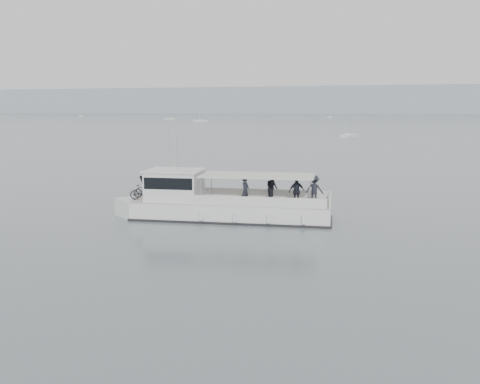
# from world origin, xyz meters

# --- Properties ---
(ground) EXTENTS (1400.00, 1400.00, 0.00)m
(ground) POSITION_xyz_m (0.00, 0.00, 0.00)
(ground) COLOR #566265
(ground) RESTS_ON ground
(headland) EXTENTS (1400.00, 90.00, 28.00)m
(headland) POSITION_xyz_m (0.00, 560.00, 14.00)
(headland) COLOR #939EA8
(headland) RESTS_ON ground
(tour_boat) EXTENTS (12.87, 4.43, 5.35)m
(tour_boat) POSITION_xyz_m (-2.94, 1.30, 0.88)
(tour_boat) COLOR silver
(tour_boat) RESTS_ON ground
(moored_fleet) EXTENTS (423.75, 365.32, 9.53)m
(moored_fleet) POSITION_xyz_m (-30.09, 207.50, 0.36)
(moored_fleet) COLOR silver
(moored_fleet) RESTS_ON ground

